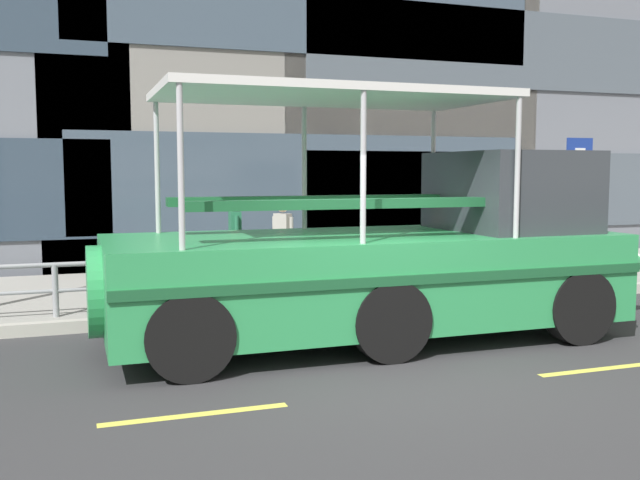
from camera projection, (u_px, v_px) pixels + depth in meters
name	position (u px, v px, depth m)	size (l,w,h in m)	color
ground_plane	(385.00, 367.00, 8.40)	(120.00, 120.00, 0.00)	#333335
sidewalk	(265.00, 287.00, 13.65)	(32.00, 4.80, 0.18)	#99968E
curb_edge	(304.00, 311.00, 11.31)	(32.00, 0.18, 0.18)	#B2ADA3
lane_centreline	(422.00, 389.00, 7.53)	(25.80, 0.12, 0.01)	#DBD64C
curb_guardrail	(309.00, 268.00, 11.63)	(11.83, 0.09, 0.81)	gray
parking_sign	(578.00, 183.00, 14.08)	(0.60, 0.12, 2.78)	#4C4F54
duck_tour_boat	(400.00, 259.00, 9.85)	(8.65, 2.63, 3.35)	#2D9351
pedestrian_near_bow	(441.00, 232.00, 13.67)	(0.27, 0.43, 1.58)	#47423D
pedestrian_mid_left	(283.00, 235.00, 12.84)	(0.32, 0.39, 1.61)	#1E2338
pedestrian_mid_right	(235.00, 235.00, 12.34)	(0.23, 0.49, 1.68)	#1E2338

